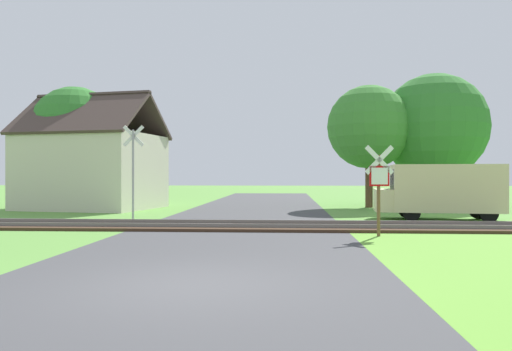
{
  "coord_description": "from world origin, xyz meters",
  "views": [
    {
      "loc": [
        1.61,
        -8.03,
        1.8
      ],
      "look_at": [
        0.5,
        9.96,
        1.8
      ],
      "focal_mm": 35.0,
      "sensor_mm": 36.0,
      "label": 1
    }
  ],
  "objects_px": {
    "tree_right": "(369,127)",
    "mail_truck": "(441,189)",
    "tree_left": "(75,131)",
    "house": "(93,169)",
    "tree_far": "(434,127)",
    "crossing_sign_far": "(133,165)",
    "stop_sign_near": "(379,183)"
  },
  "relations": [
    {
      "from": "stop_sign_near",
      "to": "mail_truck",
      "type": "bearing_deg",
      "value": -130.38
    },
    {
      "from": "stop_sign_near",
      "to": "tree_right",
      "type": "xyz_separation_m",
      "value": [
        1.9,
        13.44,
        2.93
      ]
    },
    {
      "from": "stop_sign_near",
      "to": "mail_truck",
      "type": "height_order",
      "value": "stop_sign_near"
    },
    {
      "from": "house",
      "to": "mail_truck",
      "type": "distance_m",
      "value": 17.78
    },
    {
      "from": "stop_sign_near",
      "to": "house",
      "type": "height_order",
      "value": "house"
    },
    {
      "from": "tree_right",
      "to": "tree_left",
      "type": "height_order",
      "value": "tree_right"
    },
    {
      "from": "tree_far",
      "to": "tree_right",
      "type": "bearing_deg",
      "value": -168.67
    },
    {
      "from": "stop_sign_near",
      "to": "crossing_sign_far",
      "type": "xyz_separation_m",
      "value": [
        -8.96,
        4.99,
        0.63
      ]
    },
    {
      "from": "tree_left",
      "to": "mail_truck",
      "type": "height_order",
      "value": "tree_left"
    },
    {
      "from": "tree_far",
      "to": "mail_truck",
      "type": "distance_m",
      "value": 9.46
    },
    {
      "from": "tree_left",
      "to": "crossing_sign_far",
      "type": "bearing_deg",
      "value": -52.66
    },
    {
      "from": "crossing_sign_far",
      "to": "tree_left",
      "type": "xyz_separation_m",
      "value": [
        -5.6,
        7.34,
        2.1
      ]
    },
    {
      "from": "house",
      "to": "tree_far",
      "type": "height_order",
      "value": "tree_far"
    },
    {
      "from": "house",
      "to": "tree_right",
      "type": "height_order",
      "value": "tree_right"
    },
    {
      "from": "stop_sign_near",
      "to": "house",
      "type": "distance_m",
      "value": 17.57
    },
    {
      "from": "house",
      "to": "mail_truck",
      "type": "xyz_separation_m",
      "value": [
        16.75,
        -5.9,
        -0.94
      ]
    },
    {
      "from": "house",
      "to": "tree_far",
      "type": "xyz_separation_m",
      "value": [
        18.95,
        2.66,
        2.42
      ]
    },
    {
      "from": "tree_left",
      "to": "mail_truck",
      "type": "bearing_deg",
      "value": -20.3
    },
    {
      "from": "tree_right",
      "to": "mail_truck",
      "type": "distance_m",
      "value": 8.61
    },
    {
      "from": "house",
      "to": "tree_far",
      "type": "bearing_deg",
      "value": 18.02
    },
    {
      "from": "crossing_sign_far",
      "to": "tree_right",
      "type": "distance_m",
      "value": 13.95
    },
    {
      "from": "stop_sign_near",
      "to": "crossing_sign_far",
      "type": "bearing_deg",
      "value": -37.59
    },
    {
      "from": "tree_right",
      "to": "tree_left",
      "type": "relative_size",
      "value": 1.02
    },
    {
      "from": "stop_sign_near",
      "to": "crossing_sign_far",
      "type": "distance_m",
      "value": 10.27
    },
    {
      "from": "crossing_sign_far",
      "to": "tree_left",
      "type": "distance_m",
      "value": 9.46
    },
    {
      "from": "tree_left",
      "to": "tree_far",
      "type": "bearing_deg",
      "value": 5.3
    },
    {
      "from": "crossing_sign_far",
      "to": "mail_truck",
      "type": "bearing_deg",
      "value": 2.28
    },
    {
      "from": "crossing_sign_far",
      "to": "house",
      "type": "xyz_separation_m",
      "value": [
        -4.28,
        6.56,
        -0.03
      ]
    },
    {
      "from": "stop_sign_near",
      "to": "crossing_sign_far",
      "type": "height_order",
      "value": "crossing_sign_far"
    },
    {
      "from": "house",
      "to": "mail_truck",
      "type": "bearing_deg",
      "value": -9.39
    },
    {
      "from": "tree_far",
      "to": "tree_left",
      "type": "height_order",
      "value": "tree_far"
    },
    {
      "from": "tree_far",
      "to": "crossing_sign_far",
      "type": "bearing_deg",
      "value": -147.86
    }
  ]
}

